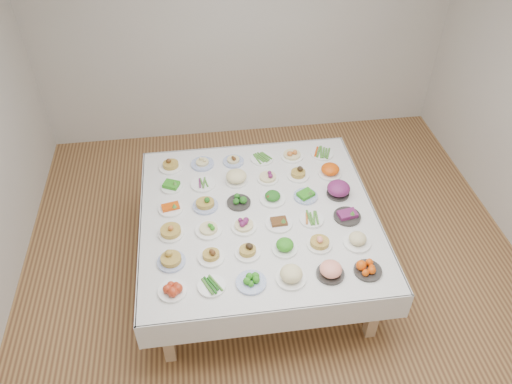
{
  "coord_description": "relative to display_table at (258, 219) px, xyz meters",
  "views": [
    {
      "loc": [
        -0.63,
        -3.13,
        3.85
      ],
      "look_at": [
        -0.17,
        0.22,
        0.88
      ],
      "focal_mm": 35.0,
      "sensor_mm": 36.0,
      "label": 1
    }
  ],
  "objects": [
    {
      "name": "dish_25",
      "position": [
        -0.47,
        0.46,
        0.09
      ],
      "size": [
        0.23,
        0.23,
        0.05
      ],
      "color": "white",
      "rests_on": "display_table"
    },
    {
      "name": "dish_34",
      "position": [
        0.46,
        0.78,
        0.13
      ],
      "size": [
        0.22,
        0.22,
        0.13
      ],
      "color": "white",
      "rests_on": "display_table"
    },
    {
      "name": "dish_23",
      "position": [
        0.77,
        0.16,
        0.14
      ],
      "size": [
        0.21,
        0.21,
        0.14
      ],
      "color": "#2B2926",
      "rests_on": "display_table"
    },
    {
      "name": "dish_35",
      "position": [
        0.77,
        0.78,
        0.09
      ],
      "size": [
        0.25,
        0.23,
        0.06
      ],
      "color": "white",
      "rests_on": "display_table"
    },
    {
      "name": "dish_28",
      "position": [
        0.46,
        0.46,
        0.12
      ],
      "size": [
        0.21,
        0.21,
        0.12
      ],
      "color": "white",
      "rests_on": "display_table"
    },
    {
      "name": "dish_9",
      "position": [
        0.16,
        -0.46,
        0.12
      ],
      "size": [
        0.21,
        0.21,
        0.12
      ],
      "color": "white",
      "rests_on": "display_table"
    },
    {
      "name": "dish_18",
      "position": [
        -0.78,
        0.16,
        0.11
      ],
      "size": [
        0.22,
        0.22,
        0.1
      ],
      "color": "white",
      "rests_on": "display_table"
    },
    {
      "name": "dish_1",
      "position": [
        -0.47,
        -0.76,
        0.09
      ],
      "size": [
        0.23,
        0.21,
        0.05
      ],
      "color": "white",
      "rests_on": "display_table"
    },
    {
      "name": "dish_33",
      "position": [
        0.15,
        0.78,
        0.09
      ],
      "size": [
        0.23,
        0.23,
        0.05
      ],
      "color": "white",
      "rests_on": "display_table"
    },
    {
      "name": "dish_6",
      "position": [
        -0.78,
        -0.47,
        0.14
      ],
      "size": [
        0.24,
        0.23,
        0.14
      ],
      "color": "#4C66B2",
      "rests_on": "display_table"
    },
    {
      "name": "dish_10",
      "position": [
        0.45,
        -0.45,
        0.13
      ],
      "size": [
        0.21,
        0.21,
        0.12
      ],
      "color": "white",
      "rests_on": "display_table"
    },
    {
      "name": "dish_21",
      "position": [
        0.16,
        0.16,
        0.13
      ],
      "size": [
        0.23,
        0.23,
        0.13
      ],
      "color": "white",
      "rests_on": "display_table"
    },
    {
      "name": "dish_12",
      "position": [
        -0.78,
        -0.15,
        0.13
      ],
      "size": [
        0.22,
        0.22,
        0.14
      ],
      "color": "white",
      "rests_on": "display_table"
    },
    {
      "name": "dish_14",
      "position": [
        -0.15,
        -0.16,
        0.13
      ],
      "size": [
        0.23,
        0.23,
        0.13
      ],
      "color": "white",
      "rests_on": "display_table"
    },
    {
      "name": "dish_17",
      "position": [
        0.78,
        -0.15,
        0.11
      ],
      "size": [
        0.24,
        0.24,
        0.1
      ],
      "color": "#2B2926",
      "rests_on": "display_table"
    },
    {
      "name": "dish_32",
      "position": [
        -0.14,
        0.77,
        0.11
      ],
      "size": [
        0.21,
        0.21,
        0.1
      ],
      "color": "#4C66B2",
      "rests_on": "display_table"
    },
    {
      "name": "dish_0",
      "position": [
        -0.77,
        -0.77,
        0.12
      ],
      "size": [
        0.23,
        0.23,
        0.1
      ],
      "color": "white",
      "rests_on": "display_table"
    },
    {
      "name": "room_envelope",
      "position": [
        0.17,
        -0.07,
        1.15
      ],
      "size": [
        5.02,
        5.02,
        2.81
      ],
      "color": "#A77B45",
      "rests_on": "ground"
    },
    {
      "name": "dish_15",
      "position": [
        0.16,
        -0.16,
        0.11
      ],
      "size": [
        0.23,
        0.23,
        0.1
      ],
      "color": "white",
      "rests_on": "display_table"
    },
    {
      "name": "dish_2",
      "position": [
        -0.16,
        -0.77,
        0.11
      ],
      "size": [
        0.24,
        0.24,
        0.09
      ],
      "color": "#4C66B2",
      "rests_on": "display_table"
    },
    {
      "name": "dish_7",
      "position": [
        -0.45,
        -0.47,
        0.12
      ],
      "size": [
        0.22,
        0.22,
        0.12
      ],
      "color": "white",
      "rests_on": "display_table"
    },
    {
      "name": "dish_26",
      "position": [
        -0.15,
        0.47,
        0.13
      ],
      "size": [
        0.21,
        0.21,
        0.13
      ],
      "color": "white",
      "rests_on": "display_table"
    },
    {
      "name": "dish_19",
      "position": [
        -0.46,
        0.16,
        0.13
      ],
      "size": [
        0.23,
        0.23,
        0.13
      ],
      "color": "#4C66B2",
      "rests_on": "display_table"
    },
    {
      "name": "dish_8",
      "position": [
        -0.15,
        -0.46,
        0.12
      ],
      "size": [
        0.21,
        0.21,
        0.12
      ],
      "color": "white",
      "rests_on": "display_table"
    },
    {
      "name": "dish_29",
      "position": [
        0.77,
        0.46,
        0.13
      ],
      "size": [
        0.22,
        0.22,
        0.13
      ],
      "color": "white",
      "rests_on": "display_table"
    },
    {
      "name": "dish_22",
      "position": [
        0.47,
        0.16,
        0.11
      ],
      "size": [
        0.22,
        0.22,
        0.09
      ],
      "color": "#4C66B2",
      "rests_on": "display_table"
    },
    {
      "name": "dish_16",
      "position": [
        0.46,
        -0.15,
        0.09
      ],
      "size": [
        0.21,
        0.21,
        0.05
      ],
      "color": "white",
      "rests_on": "display_table"
    },
    {
      "name": "dish_20",
      "position": [
        -0.16,
        0.16,
        0.11
      ],
      "size": [
        0.22,
        0.22,
        0.1
      ],
      "color": "#2B2926",
      "rests_on": "display_table"
    },
    {
      "name": "dish_5",
      "position": [
        0.77,
        -0.78,
        0.12
      ],
      "size": [
        0.22,
        0.22,
        0.1
      ],
      "color": "#2B2926",
      "rests_on": "display_table"
    },
    {
      "name": "dish_27",
      "position": [
        0.16,
        0.46,
        0.12
      ],
      "size": [
        0.2,
        0.2,
        0.11
      ],
      "color": "white",
      "rests_on": "display_table"
    },
    {
      "name": "dish_31",
      "position": [
        -0.46,
        0.77,
        0.11
      ],
      "size": [
        0.23,
        0.23,
        0.11
      ],
      "color": "#4C66B2",
      "rests_on": "display_table"
    },
    {
      "name": "dish_4",
      "position": [
        0.47,
        -0.77,
        0.13
      ],
      "size": [
        0.22,
        0.22,
        0.13
      ],
      "color": "#2B2926",
      "rests_on": "display_table"
    },
    {
      "name": "dish_13",
      "position": [
        -0.45,
        -0.16,
        0.12
      ],
      "size": [
        0.23,
        0.23,
        0.12
      ],
      "color": "white",
      "rests_on": "display_table"
    },
    {
      "name": "display_table",
      "position": [
        0.0,
        0.0,
        0.0
      ],
      "size": [
        2.11,
        2.11,
        0.75
      ],
      "color": "white",
      "rests_on": "ground"
    },
    {
      "name": "dish_11",
      "position": [
        0.77,
        -0.47,
        0.13
      ],
      "size": [
        0.23,
        0.23,
        0.13
      ],
      "color": "white",
      "rests_on": "display_table"
    },
    {
      "name": "dish_24",
      "position": [
        -0.77,
        0.46,
        0.1
      ],
      "size": [
        0.2,
        0.2,
        0.09
      ],
      "color": "white",
      "rests_on": "display_table"
    },
    {
      "name": "dish_30",
      "position": [
        -0.77,
        0.77,
        0.12
      ],
      "size": [
        0.23,
        0.23,
        0.13
      ],
      "color": "white",
      "rests_on": "display_table"
    },
    {
      "name": "dish_3",
      "position": [
        0.15,
        -0.77,
        0.13
      ],
      "size": [
        0.24,
        0.24,
        0.14
      ],
      "color": "white",
      "rests_on": "display_table"
    }
  ]
}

